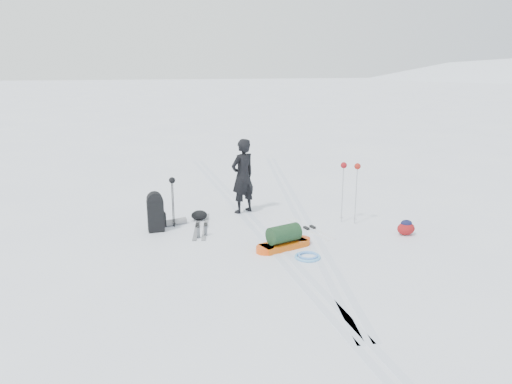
{
  "coord_description": "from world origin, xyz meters",
  "views": [
    {
      "loc": [
        -2.48,
        -10.73,
        3.91
      ],
      "look_at": [
        -0.11,
        0.23,
        0.95
      ],
      "focal_mm": 35.0,
      "sensor_mm": 36.0,
      "label": 1
    }
  ],
  "objects_px": {
    "pulk_sled": "(284,239)",
    "expedition_rucksack": "(158,213)",
    "skier": "(243,176)",
    "ski_poles_black": "(172,186)"
  },
  "relations": [
    {
      "from": "pulk_sled",
      "to": "expedition_rucksack",
      "type": "height_order",
      "value": "expedition_rucksack"
    },
    {
      "from": "pulk_sled",
      "to": "skier",
      "type": "bearing_deg",
      "value": 76.87
    },
    {
      "from": "skier",
      "to": "expedition_rucksack",
      "type": "xyz_separation_m",
      "value": [
        -2.23,
        -1.02,
        -0.55
      ]
    },
    {
      "from": "skier",
      "to": "ski_poles_black",
      "type": "relative_size",
      "value": 1.59
    },
    {
      "from": "skier",
      "to": "expedition_rucksack",
      "type": "bearing_deg",
      "value": -5.14
    },
    {
      "from": "skier",
      "to": "ski_poles_black",
      "type": "bearing_deg",
      "value": -5.71
    },
    {
      "from": "skier",
      "to": "pulk_sled",
      "type": "distance_m",
      "value": 2.9
    },
    {
      "from": "skier",
      "to": "pulk_sled",
      "type": "xyz_separation_m",
      "value": [
        0.37,
        -2.77,
        -0.79
      ]
    },
    {
      "from": "pulk_sled",
      "to": "expedition_rucksack",
      "type": "xyz_separation_m",
      "value": [
        -2.6,
        1.75,
        0.24
      ]
    },
    {
      "from": "pulk_sled",
      "to": "ski_poles_black",
      "type": "bearing_deg",
      "value": 118.4
    }
  ]
}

